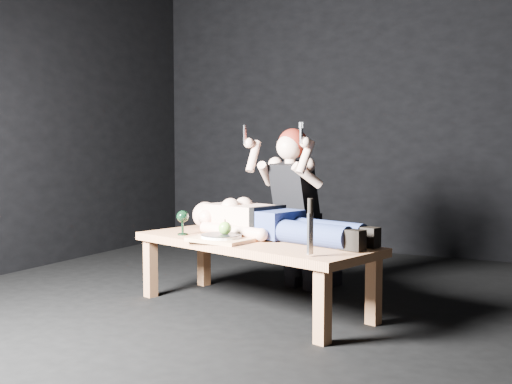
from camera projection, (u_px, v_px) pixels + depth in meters
ground at (279, 313)px, 3.72m from camera, size 5.00×5.00×0.00m
back_wall at (386, 101)px, 5.84m from camera, size 5.00×0.00×5.00m
table at (252, 274)px, 3.80m from camera, size 1.76×1.06×0.45m
lying_man at (274, 219)px, 3.86m from camera, size 1.59×0.88×0.24m
kneeling_woman at (301, 207)px, 4.34m from camera, size 0.83×0.88×1.21m
serving_tray at (221, 239)px, 3.71m from camera, size 0.42×0.33×0.02m
plate at (221, 236)px, 3.71m from camera, size 0.29×0.29×0.02m
apple at (225, 228)px, 3.71m from camera, size 0.08×0.08×0.08m
goblet at (183, 223)px, 3.99m from camera, size 0.10×0.10×0.16m
fork_flat at (196, 236)px, 3.91m from camera, size 0.03×0.18×0.01m
knife_flat at (238, 243)px, 3.63m from camera, size 0.11×0.16×0.01m
spoon_flat at (240, 241)px, 3.71m from camera, size 0.07×0.17×0.01m
carving_knife at (310, 227)px, 3.18m from camera, size 0.05×0.05×0.31m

